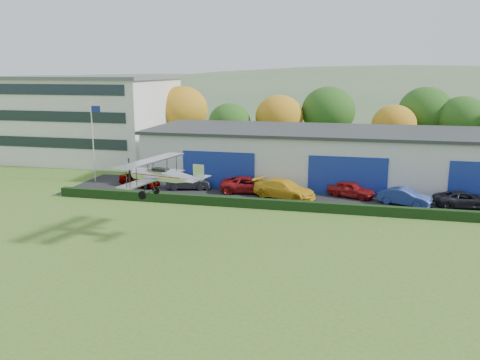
% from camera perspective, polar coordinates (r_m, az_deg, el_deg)
% --- Properties ---
extents(ground, '(300.00, 300.00, 0.00)m').
position_cam_1_polar(ground, '(25.83, -0.57, -13.08)').
color(ground, '#426720').
rests_on(ground, ground).
extents(apron, '(48.00, 9.00, 0.05)m').
position_cam_1_polar(apron, '(45.09, 9.53, -1.94)').
color(apron, black).
rests_on(apron, ground).
extents(hedge, '(46.00, 0.60, 0.80)m').
position_cam_1_polar(hedge, '(40.36, 9.09, -3.09)').
color(hedge, black).
rests_on(hedge, ground).
extents(hangar, '(40.60, 12.60, 5.30)m').
position_cam_1_polar(hangar, '(51.31, 12.39, 2.70)').
color(hangar, '#B2B7BC').
rests_on(hangar, ground).
extents(office_block, '(20.60, 15.60, 10.40)m').
position_cam_1_polar(office_block, '(66.94, -17.09, 6.89)').
color(office_block, silver).
rests_on(office_block, ground).
extents(flagpole, '(1.05, 0.10, 8.00)m').
position_cam_1_polar(flagpole, '(51.75, -16.44, 4.95)').
color(flagpole, silver).
rests_on(flagpole, ground).
extents(tree_belt, '(75.70, 13.22, 10.12)m').
position_cam_1_polar(tree_belt, '(63.65, 8.97, 7.38)').
color(tree_belt, '#3D2614').
rests_on(tree_belt, ground).
extents(distant_hills, '(430.00, 196.00, 56.00)m').
position_cam_1_polar(distant_hills, '(164.71, 9.60, 3.91)').
color(distant_hills, '#4C6642').
rests_on(distant_hills, ground).
extents(car_0, '(4.43, 2.66, 1.41)m').
position_cam_1_polar(car_0, '(49.22, -11.45, 0.08)').
color(car_0, gray).
rests_on(car_0, apron).
extents(car_1, '(4.38, 2.47, 1.37)m').
position_cam_1_polar(car_1, '(47.38, -5.99, -0.25)').
color(car_1, black).
rests_on(car_1, apron).
extents(car_2, '(5.54, 3.19, 1.45)m').
position_cam_1_polar(car_2, '(45.91, 1.02, -0.54)').
color(car_2, maroon).
rests_on(car_2, apron).
extents(car_3, '(6.12, 4.18, 1.65)m').
position_cam_1_polar(car_3, '(43.99, 5.12, -1.04)').
color(car_3, gold).
rests_on(car_3, apron).
extents(car_4, '(4.49, 3.09, 1.42)m').
position_cam_1_polar(car_4, '(45.31, 12.61, -1.05)').
color(car_4, maroon).
rests_on(car_4, apron).
extents(car_5, '(4.52, 3.01, 1.41)m').
position_cam_1_polar(car_5, '(43.81, 18.38, -1.86)').
color(car_5, navy).
rests_on(car_5, apron).
extents(car_6, '(5.10, 3.01, 1.33)m').
position_cam_1_polar(car_6, '(44.97, 24.36, -2.04)').
color(car_6, black).
rests_on(car_6, apron).
extents(biplane, '(5.97, 6.80, 2.53)m').
position_cam_1_polar(biplane, '(33.23, -8.99, 0.65)').
color(biplane, silver).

